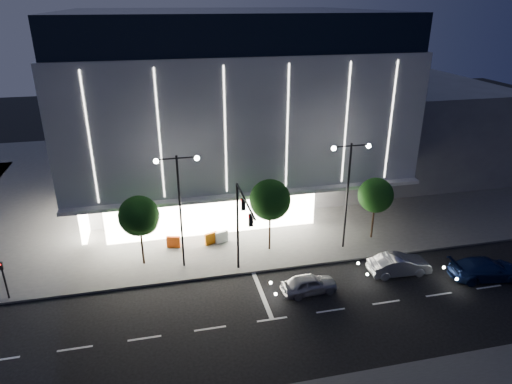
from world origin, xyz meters
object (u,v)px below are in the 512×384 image
object	(u,v)px
car_third	(486,269)
tree_left	(139,218)
car_lead	(309,284)
street_lamp_west	(179,196)
tree_right	(376,197)
barrier_a	(173,242)
barrier_d	(222,237)
car_second	(399,265)
street_lamp_east	(348,181)
ped_signal_far	(4,276)
barrier_c	(211,238)
tree_mid	(270,202)
traffic_mast	(241,218)

from	to	relation	value
car_third	tree_left	bearing A→B (deg)	80.30
tree_left	car_lead	size ratio (longest dim) A/B	1.44
street_lamp_west	tree_right	world-z (taller)	street_lamp_west
car_lead	car_third	size ratio (longest dim) A/B	0.75
barrier_a	barrier_d	size ratio (longest dim) A/B	1.00
tree_left	car_second	distance (m)	19.59
car_third	street_lamp_east	bearing A→B (deg)	60.05
ped_signal_far	barrier_a	distance (m)	12.29
barrier_c	tree_mid	bearing A→B (deg)	-42.91
tree_right	barrier_a	bearing A→B (deg)	173.35
car_third	barrier_a	xyz separation A→B (m)	(-22.06, 9.36, -0.12)
tree_right	barrier_a	size ratio (longest dim) A/B	5.01
tree_mid	car_second	size ratio (longest dim) A/B	1.33
street_lamp_west	barrier_d	xyz separation A→B (m)	(3.37, 2.92, -5.31)
car_second	barrier_c	bearing A→B (deg)	62.73
traffic_mast	barrier_c	size ratio (longest dim) A/B	6.43
traffic_mast	barrier_a	bearing A→B (deg)	129.37
car_lead	tree_left	bearing A→B (deg)	56.84
traffic_mast	street_lamp_west	bearing A→B (deg)	146.35
barrier_a	barrier_d	xyz separation A→B (m)	(3.99, -0.04, 0.00)
barrier_a	barrier_c	world-z (taller)	same
street_lamp_west	tree_right	size ratio (longest dim) A/B	1.63
traffic_mast	ped_signal_far	distance (m)	16.35
street_lamp_east	barrier_a	distance (m)	14.91
tree_left	barrier_d	size ratio (longest dim) A/B	5.20
car_second	street_lamp_west	bearing A→B (deg)	76.05
tree_mid	barrier_a	xyz separation A→B (m)	(-7.64, 1.94, -3.68)
barrier_d	barrier_c	bearing A→B (deg)	165.24
tree_left	barrier_c	bearing A→B (deg)	18.84
car_lead	barrier_c	bearing A→B (deg)	31.39
street_lamp_east	car_second	size ratio (longest dim) A/B	1.94
barrier_c	car_third	bearing A→B (deg)	-46.70
street_lamp_east	ped_signal_far	distance (m)	25.37
street_lamp_east	car_second	bearing A→B (deg)	-60.16
traffic_mast	barrier_c	world-z (taller)	traffic_mast
street_lamp_west	car_lead	xyz separation A→B (m)	(8.26, -5.23, -5.28)
ped_signal_far	car_second	size ratio (longest dim) A/B	0.65
traffic_mast	tree_left	distance (m)	7.95
car_second	tree_right	bearing A→B (deg)	-2.95
ped_signal_far	car_third	xyz separation A→B (m)	(33.45, -4.90, -1.11)
street_lamp_west	barrier_a	bearing A→B (deg)	101.72
car_lead	barrier_a	distance (m)	12.08
ped_signal_far	tree_left	size ratio (longest dim) A/B	0.52
street_lamp_west	car_third	xyz separation A→B (m)	(21.45, -6.40, -5.18)
ped_signal_far	barrier_d	xyz separation A→B (m)	(15.37, 4.42, -1.24)
street_lamp_east	car_second	xyz separation A→B (m)	(2.55, -4.45, -5.19)
street_lamp_west	car_lead	world-z (taller)	street_lamp_west
traffic_mast	street_lamp_east	world-z (taller)	street_lamp_east
car_lead	car_second	xyz separation A→B (m)	(7.29, 0.78, 0.08)
car_second	barrier_a	size ratio (longest dim) A/B	4.21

